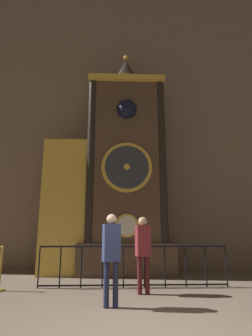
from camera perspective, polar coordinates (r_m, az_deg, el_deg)
name	(u,v)px	position (r m, az deg, el deg)	size (l,w,h in m)	color
cathedral_back_wall	(124,114)	(11.52, -0.55, 11.70)	(24.00, 0.32, 12.57)	#7A6656
clock_tower	(114,177)	(9.46, -2.73, -1.92)	(4.46, 1.81, 8.27)	brown
railing_fence	(134,264)	(7.34, 1.69, -20.13)	(4.97, 0.05, 1.05)	black
visitor_near	(111,250)	(5.58, -3.21, -17.30)	(0.39, 0.31, 1.80)	#1B213A
visitor_far	(143,246)	(6.61, 3.72, -16.66)	(0.38, 0.30, 1.77)	#461518
stanchion_post	(0,276)	(7.68, -25.76, -20.37)	(0.28, 0.28, 1.07)	#B28E33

